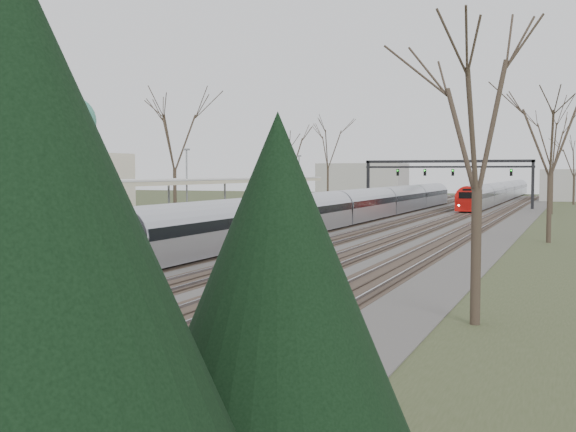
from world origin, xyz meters
The scene contains 11 objects.
track_bed centered at (0.26, 55.00, 0.06)m, with size 24.00×160.00×0.22m.
platform centered at (-9.05, 37.50, 0.50)m, with size 3.50×69.00×1.00m, color #9E9B93.
canopy centered at (-9.05, 32.99, 3.93)m, with size 4.10×50.00×3.11m.
dome_building centered at (-21.71, 38.00, 3.72)m, with size 10.00×8.00×10.30m.
signal_gantry centered at (0.29, 84.99, 4.91)m, with size 21.00×0.59×6.08m.
evergreen_clump centered at (11.92, -1.20, 3.27)m, with size 5.90×7.10×6.50m.
tree_west_far centered at (-17.00, 48.00, 8.02)m, with size 5.50×5.50×11.33m.
tree_east_near centered at (13.00, 15.00, 6.55)m, with size 4.50×4.50×9.27m.
tree_east_far centered at (14.00, 42.00, 7.29)m, with size 5.00×5.00×10.30m.
train_near centered at (-2.50, 49.04, 1.48)m, with size 2.62×90.21×3.05m.
train_far centered at (4.50, 109.98, 1.48)m, with size 2.62×75.21×3.05m.
Camera 1 is at (15.79, -6.59, 4.55)m, focal length 45.00 mm.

